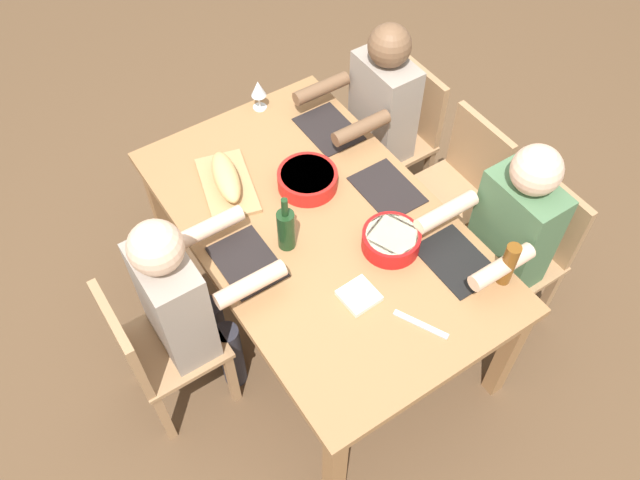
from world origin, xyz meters
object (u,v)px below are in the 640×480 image
(bread_loaf, at_px, (226,177))
(beer_bottle, at_px, (508,264))
(chair_far_right, at_px, (525,247))
(serving_bowl_fruit, at_px, (307,179))
(wine_glass, at_px, (258,90))
(serving_bowl_pasta, at_px, (391,239))
(diner_far_left, at_px, (377,113))
(wine_bottle, at_px, (286,229))
(diner_far_right, at_px, (506,236))
(chair_near_center, at_px, (154,348))
(dining_table, at_px, (320,236))
(chair_far_center, at_px, (458,185))
(diner_near_center, at_px, (184,301))
(chair_far_left, at_px, (401,131))
(cutting_board, at_px, (227,185))
(napkin_stack, at_px, (359,296))

(bread_loaf, distance_m, beer_bottle, 1.28)
(chair_far_right, height_order, serving_bowl_fruit, chair_far_right)
(wine_glass, bearing_deg, serving_bowl_pasta, 0.99)
(serving_bowl_pasta, bearing_deg, wine_glass, -179.01)
(diner_far_left, xyz_separation_m, beer_bottle, (1.13, -0.20, 0.15))
(chair_far_right, distance_m, wine_bottle, 1.18)
(diner_far_right, relative_size, chair_near_center, 1.41)
(dining_table, xyz_separation_m, serving_bowl_fruit, (-0.22, 0.08, 0.12))
(chair_far_center, bearing_deg, diner_near_center, -90.00)
(diner_far_right, distance_m, serving_bowl_pasta, 0.53)
(diner_near_center, bearing_deg, chair_far_center, 90.00)
(diner_far_right, xyz_separation_m, diner_far_left, (-0.96, 0.00, 0.00))
(chair_far_right, relative_size, diner_far_right, 0.71)
(chair_far_right, distance_m, chair_near_center, 1.76)
(serving_bowl_fruit, bearing_deg, diner_near_center, -73.33)
(chair_far_left, relative_size, diner_near_center, 0.71)
(wine_bottle, xyz_separation_m, wine_glass, (-0.82, 0.34, 0.01))
(dining_table, height_order, chair_far_center, chair_far_center)
(chair_near_center, relative_size, bread_loaf, 2.66)
(cutting_board, xyz_separation_m, beer_bottle, (1.07, 0.69, 0.10))
(chair_far_left, distance_m, bread_loaf, 1.13)
(chair_far_left, bearing_deg, cutting_board, -86.86)
(bread_loaf, xyz_separation_m, beer_bottle, (1.07, 0.69, 0.04))
(serving_bowl_pasta, distance_m, cutting_board, 0.80)
(napkin_stack, bearing_deg, serving_bowl_pasta, 117.44)
(diner_near_center, bearing_deg, chair_far_left, 107.55)
(chair_far_left, distance_m, beer_bottle, 1.25)
(dining_table, relative_size, wine_bottle, 6.00)
(diner_far_right, xyz_separation_m, chair_far_left, (-0.96, 0.18, -0.21))
(serving_bowl_fruit, distance_m, serving_bowl_pasta, 0.50)
(chair_far_right, distance_m, beer_bottle, 0.56)
(wine_glass, relative_size, napkin_stack, 1.19)
(chair_near_center, bearing_deg, chair_far_center, 90.00)
(serving_bowl_fruit, height_order, serving_bowl_pasta, serving_bowl_pasta)
(chair_far_left, relative_size, napkin_stack, 6.07)
(beer_bottle, xyz_separation_m, napkin_stack, (-0.26, -0.54, -0.10))
(chair_near_center, bearing_deg, serving_bowl_fruit, 103.51)
(chair_far_left, xyz_separation_m, wine_glass, (-0.32, -0.68, 0.37))
(chair_far_center, height_order, wine_bottle, wine_bottle)
(serving_bowl_fruit, distance_m, cutting_board, 0.37)
(diner_far_right, bearing_deg, wine_glass, -158.71)
(chair_far_left, height_order, diner_near_center, diner_near_center)
(bread_loaf, relative_size, napkin_stack, 2.29)
(cutting_board, xyz_separation_m, bread_loaf, (0.00, -0.00, 0.06))
(chair_far_right, bearing_deg, bread_loaf, -129.79)
(cutting_board, height_order, wine_glass, wine_glass)
(cutting_board, bearing_deg, diner_near_center, -46.06)
(diner_far_left, distance_m, cutting_board, 0.90)
(chair_far_left, height_order, serving_bowl_fruit, chair_far_left)
(bread_loaf, bearing_deg, dining_table, 28.71)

